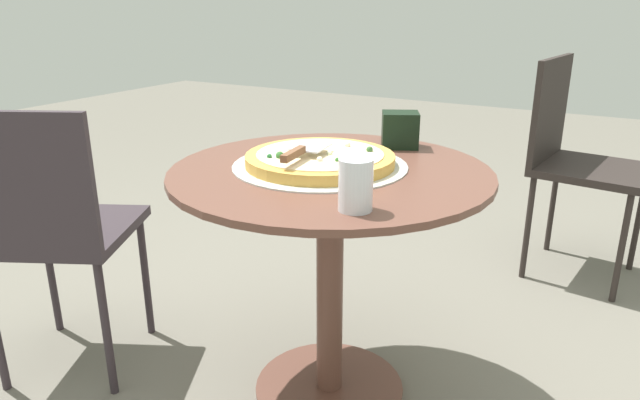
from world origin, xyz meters
name	(u,v)px	position (x,y,z in m)	size (l,w,h in m)	color
ground_plane	(329,389)	(0.00, 0.00, 0.00)	(10.00, 10.00, 0.00)	#6B675C
patio_table	(330,235)	(0.00, 0.00, 0.50)	(0.83, 0.83, 0.68)	brown
pizza_on_tray	(320,160)	(0.04, -0.01, 0.70)	(0.46, 0.46, 0.05)	silver
pizza_server	(302,151)	(0.05, 0.06, 0.74)	(0.09, 0.21, 0.02)	silver
drinking_cup	(356,185)	(-0.19, 0.24, 0.74)	(0.07, 0.07, 0.11)	silver
napkin_dispenser	(400,130)	(-0.07, -0.30, 0.73)	(0.10, 0.09, 0.10)	black
patio_chair_near	(51,222)	(0.73, 0.31, 0.50)	(0.52, 0.52, 0.83)	#32292E
patio_chair_far	(575,151)	(-0.47, -1.20, 0.52)	(0.45, 0.45, 0.88)	#2B2321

